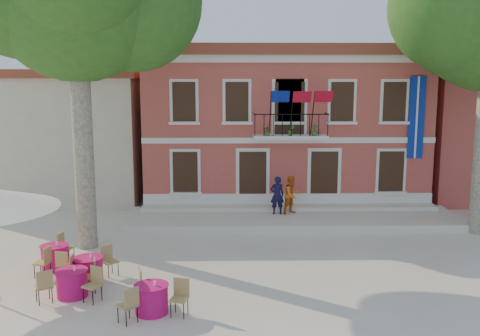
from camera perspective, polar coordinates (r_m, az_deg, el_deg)
name	(u,v)px	position (r m, az deg, el deg)	size (l,w,h in m)	color
ground	(248,257)	(18.44, 0.86, -9.44)	(90.00, 90.00, 0.00)	beige
main_building	(281,122)	(27.63, 4.37, 4.90)	(13.50, 9.59, 7.50)	#C34A46
neighbor_west	(63,132)	(29.93, -18.39, 3.71)	(9.40, 9.40, 6.40)	beige
terrace	(292,219)	(22.75, 5.56, -5.41)	(14.00, 3.40, 0.30)	silver
pedestrian_navy	(277,195)	(22.70, 3.98, -2.91)	(0.59, 0.39, 1.63)	#120F35
pedestrian_orange	(292,195)	(22.83, 5.55, -2.85)	(0.79, 0.62, 1.63)	orange
cafe_table_0	(72,282)	(15.83, -17.50, -11.50)	(1.87, 1.63, 0.95)	#C71270
cafe_table_1	(152,297)	(14.32, -9.41, -13.46)	(1.80, 1.82, 0.95)	#C71270
cafe_table_2	(88,269)	(16.72, -15.89, -10.28)	(1.81, 1.81, 0.95)	#C71270
cafe_table_3	(55,256)	(18.20, -19.14, -8.85)	(0.90, 1.97, 0.95)	#C71270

